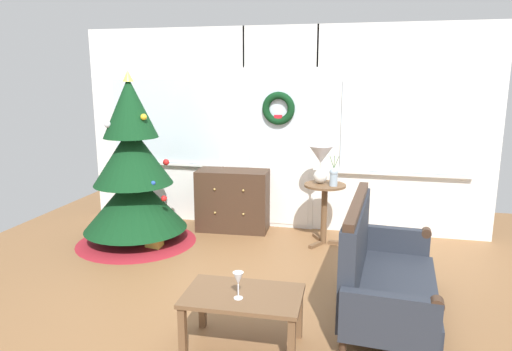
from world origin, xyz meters
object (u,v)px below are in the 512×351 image
(settee_sofa, at_px, (378,270))
(side_table, at_px, (324,202))
(gift_box, at_px, (154,243))
(dresser_cabinet, at_px, (233,200))
(coffee_table, at_px, (243,302))
(table_lamp, at_px, (321,159))
(flower_vase, at_px, (334,176))
(wine_glass, at_px, (238,279))
(christmas_tree, at_px, (134,180))

(settee_sofa, bearing_deg, side_table, 110.29)
(gift_box, bearing_deg, dresser_cabinet, 52.95)
(coffee_table, bearing_deg, table_lamp, 82.39)
(flower_vase, relative_size, coffee_table, 0.41)
(table_lamp, height_order, coffee_table, table_lamp)
(wine_glass, distance_m, gift_box, 2.33)
(christmas_tree, xyz_separation_m, dresser_cabinet, (1.00, 0.70, -0.37))
(side_table, height_order, flower_vase, flower_vase)
(table_lamp, relative_size, flower_vase, 1.26)
(settee_sofa, bearing_deg, coffee_table, -141.61)
(side_table, bearing_deg, settee_sofa, -69.71)
(flower_vase, bearing_deg, coffee_table, -101.89)
(flower_vase, height_order, coffee_table, flower_vase)
(flower_vase, bearing_deg, settee_sofa, -72.37)
(settee_sofa, distance_m, side_table, 1.67)
(table_lamp, xyz_separation_m, flower_vase, (0.16, -0.10, -0.17))
(settee_sofa, bearing_deg, table_lamp, 111.70)
(wine_glass, bearing_deg, gift_box, 130.17)
(flower_vase, xyz_separation_m, gift_box, (-1.96, -0.59, -0.75))
(dresser_cabinet, height_order, settee_sofa, settee_sofa)
(settee_sofa, height_order, gift_box, settee_sofa)
(gift_box, bearing_deg, coffee_table, -48.31)
(flower_vase, height_order, gift_box, flower_vase)
(dresser_cabinet, relative_size, coffee_table, 1.08)
(table_lamp, bearing_deg, coffee_table, -97.61)
(table_lamp, bearing_deg, dresser_cabinet, 169.50)
(side_table, distance_m, flower_vase, 0.35)
(dresser_cabinet, relative_size, wine_glass, 4.73)
(table_lamp, bearing_deg, flower_vase, -32.01)
(coffee_table, bearing_deg, gift_box, 131.69)
(coffee_table, xyz_separation_m, gift_box, (-1.48, 1.67, -0.27))
(flower_vase, distance_m, gift_box, 2.18)
(coffee_table, distance_m, wine_glass, 0.22)
(coffee_table, relative_size, gift_box, 5.07)
(table_lamp, relative_size, coffee_table, 0.52)
(table_lamp, relative_size, wine_glass, 2.26)
(dresser_cabinet, height_order, flower_vase, flower_vase)
(table_lamp, bearing_deg, gift_box, -159.02)
(gift_box, bearing_deg, wine_glass, -49.83)
(dresser_cabinet, relative_size, table_lamp, 2.10)
(christmas_tree, xyz_separation_m, flower_vase, (2.28, 0.40, 0.07))
(christmas_tree, bearing_deg, table_lamp, 13.18)
(dresser_cabinet, bearing_deg, wine_glass, -73.28)
(settee_sofa, distance_m, table_lamp, 1.83)
(coffee_table, xyz_separation_m, wine_glass, (-0.01, -0.08, 0.21))
(side_table, relative_size, coffee_table, 0.84)
(christmas_tree, distance_m, table_lamp, 2.19)
(side_table, bearing_deg, dresser_cabinet, 168.15)
(christmas_tree, xyz_separation_m, settee_sofa, (2.75, -1.10, -0.38))
(coffee_table, bearing_deg, flower_vase, 78.11)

